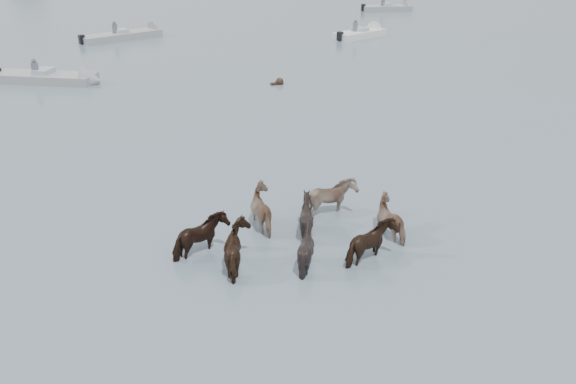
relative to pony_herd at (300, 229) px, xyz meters
name	(u,v)px	position (x,y,z in m)	size (l,w,h in m)	color
ground	(240,248)	(-1.61, 0.37, -0.42)	(400.00, 400.00, 0.00)	#4A5D6B
pony_herd	(300,229)	(0.00, 0.00, 0.00)	(6.96, 4.38, 1.39)	black
swimming_pony	(279,82)	(6.05, 15.75, -0.31)	(0.72, 0.44, 0.44)	black
motorboat_b	(59,79)	(-4.60, 20.77, -0.19)	(5.85, 4.54, 1.92)	gray
motorboat_c	(132,35)	(1.36, 32.11, -0.19)	(6.48, 3.25, 1.92)	gray
motorboat_d	(366,33)	(17.34, 25.83, -0.19)	(4.89, 2.96, 1.92)	silver
motorboat_e	(394,8)	(26.37, 36.04, -0.19)	(5.16, 2.82, 1.92)	gray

